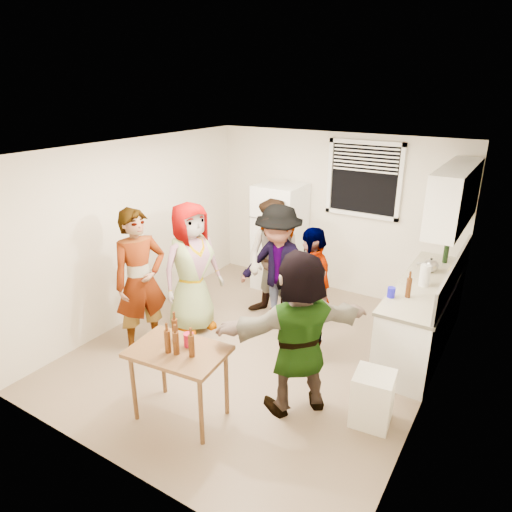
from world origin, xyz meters
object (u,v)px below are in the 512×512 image
Objects in this scene: refrigerator at (280,237)px; guest_stripe at (147,346)px; guest_grey at (195,327)px; guest_black at (309,355)px; red_cup at (189,346)px; blue_cup at (391,297)px; kettle at (430,272)px; guest_back_left at (273,318)px; serving_table at (183,415)px; guest_orange at (296,405)px; beer_bottle_counter at (407,297)px; beer_bottle_table at (192,356)px; wine_bottle at (444,263)px; trash_bin at (372,400)px; guest_back_right at (277,325)px.

refrigerator is 0.93× the size of guest_stripe.
guest_grey is 1.06× the size of guest_black.
blue_cup is at bearing 52.40° from red_cup.
guest_back_left is at bearing -171.82° from kettle.
serving_table is at bearing -76.88° from guest_back_left.
guest_orange is (0.87, 0.64, -0.78)m from red_cup.
beer_bottle_counter is (-0.05, -0.91, -0.00)m from kettle.
beer_bottle_counter is (2.35, -1.27, 0.05)m from refrigerator.
guest_back_left is at bearing -166.81° from guest_black.
refrigerator is at bearing 105.24° from beer_bottle_table.
refrigerator is 0.96× the size of guest_grey.
wine_bottle reaches higher than kettle.
guest_black is at bearing 69.88° from red_cup.
guest_orange is (-0.74, -0.18, -0.25)m from trash_bin.
blue_cup is 0.89× the size of red_cup.
red_cup reaches higher than guest_stripe.
guest_grey is 1.03× the size of guest_back_right.
refrigerator is 7.35× the size of beer_bottle_counter.
beer_bottle_counter reaches higher than blue_cup.
blue_cup is at bearing -44.10° from guest_stripe.
beer_bottle_table is 2.30m from guest_back_right.
beer_bottle_counter is 2.08m from guest_back_left.
guest_black is 0.97m from guest_orange.
guest_back_left is (0.79, 0.81, 0.00)m from guest_grey.
blue_cup is (2.19, -1.37, 0.05)m from refrigerator.
blue_cup is 0.07× the size of guest_orange.
blue_cup is at bearing -147.61° from beer_bottle_counter.
guest_grey is (-1.07, 1.36, -0.78)m from red_cup.
kettle is 0.91m from beer_bottle_counter.
beer_bottle_table is 2.07m from guest_grey.
guest_stripe is at bearing -178.80° from guest_grey.
serving_table reaches higher than guest_stripe.
blue_cup is (-0.16, -0.10, 0.00)m from beer_bottle_counter.
beer_bottle_counter is 0.13× the size of guest_stripe.
guest_back_right is (-1.86, -1.27, -0.90)m from wine_bottle.
beer_bottle_table is at bearing -122.94° from guest_grey.
guest_grey is 1.13m from guest_back_left.
wine_bottle is 2.43m from guest_back_right.
serving_table reaches higher than guest_orange.
red_cup is at bearing -131.27° from kettle.
refrigerator is at bearing -105.21° from guest_orange.
wine_bottle is at bearing 87.17° from trash_bin.
beer_bottle_counter is 1.95× the size of blue_cup.
guest_back_right is at bearing 145.27° from trash_bin.
trash_bin reaches higher than guest_back_right.
wine_bottle is 3.77m from beer_bottle_table.
guest_back_right reaches higher than guest_stripe.
guest_grey is 1.15m from guest_back_right.
guest_orange is at bearing 46.44° from beer_bottle_table.
kettle is 1.78× the size of red_cup.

